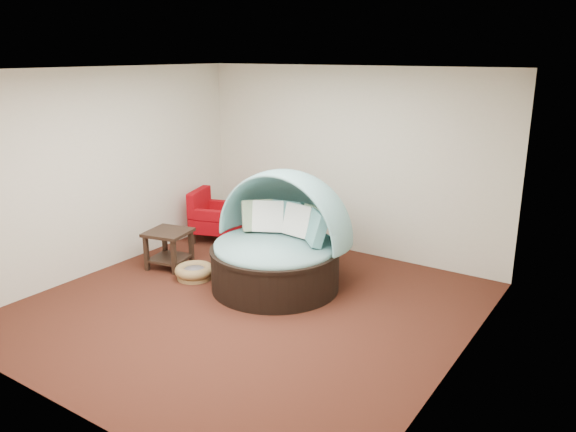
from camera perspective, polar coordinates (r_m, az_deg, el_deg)
The scene contains 10 objects.
floor at distance 6.94m, azimuth -4.03°, elevation -9.16°, with size 5.00×5.00×0.00m, color #462014.
wall_back at distance 8.53m, azimuth 6.14°, elevation 5.53°, with size 5.00×5.00×0.00m, color beige.
wall_front at distance 4.84m, azimuth -22.80°, elevation -4.10°, with size 5.00×5.00×0.00m, color beige.
wall_left at distance 8.21m, azimuth -18.22°, elevation 4.39°, with size 5.00×5.00×0.00m, color beige.
wall_right at distance 5.36m, azimuth 17.35°, elevation -1.63°, with size 5.00×5.00×0.00m, color beige.
ceiling at distance 6.27m, azimuth -4.55°, elevation 14.60°, with size 5.00×5.00×0.00m, color white.
canopy_daybed at distance 7.29m, azimuth -0.88°, elevation -1.80°, with size 1.83×1.71×1.54m.
pet_basket at distance 7.81m, azimuth -9.48°, elevation -5.59°, with size 0.59×0.59×0.19m.
red_armchair at distance 9.27m, azimuth -7.65°, elevation -0.10°, with size 0.90×0.90×0.83m.
side_table at distance 8.19m, azimuth -12.02°, elevation -2.78°, with size 0.67×0.67×0.55m.
Camera 1 is at (3.87, -4.93, 2.98)m, focal length 35.00 mm.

